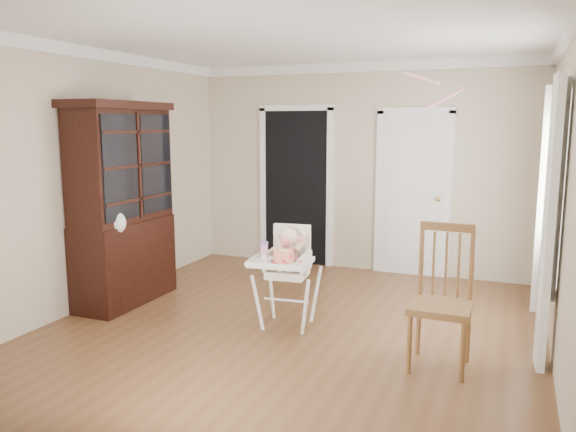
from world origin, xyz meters
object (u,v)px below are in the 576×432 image
at_px(china_cabinet, 122,204).
at_px(dining_chair, 442,302).
at_px(high_chair, 287,264).
at_px(sippy_cup, 264,249).
at_px(cake, 283,256).

distance_m(china_cabinet, dining_chair, 3.46).
distance_m(high_chair, sippy_cup, 0.27).
xyz_separation_m(cake, dining_chair, (1.43, -0.17, -0.21)).
bearing_deg(high_chair, sippy_cup, -152.94).
relative_size(sippy_cup, china_cabinet, 0.09).
height_order(high_chair, cake, high_chair).
bearing_deg(high_chair, dining_chair, -20.43).
distance_m(high_chair, cake, 0.25).
height_order(high_chair, sippy_cup, high_chair).
relative_size(china_cabinet, dining_chair, 1.89).
relative_size(high_chair, cake, 4.18).
bearing_deg(sippy_cup, cake, -21.38).
height_order(high_chair, dining_chair, dining_chair).
height_order(sippy_cup, dining_chair, dining_chair).
bearing_deg(sippy_cup, high_chair, 32.99).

